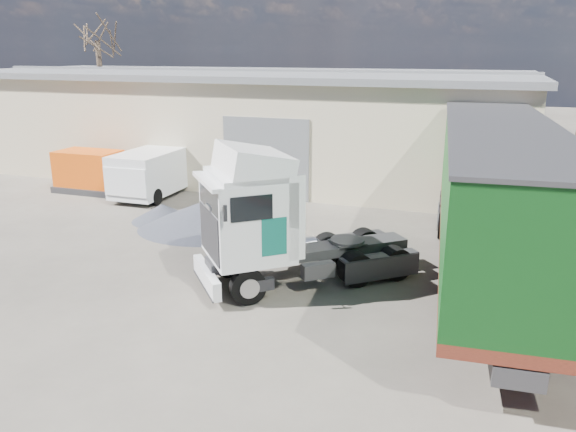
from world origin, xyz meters
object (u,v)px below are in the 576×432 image
(bare_tree, at_px, (96,26))
(orange_skip, at_px, (90,174))
(panel_van, at_px, (155,172))
(box_trailer, at_px, (497,189))
(tractor_unit, at_px, (275,227))

(bare_tree, bearing_deg, orange_skip, -56.21)
(bare_tree, height_order, orange_skip, bare_tree)
(orange_skip, bearing_deg, panel_van, 6.46)
(bare_tree, xyz_separation_m, box_trailer, (25.48, -16.66, -5.18))
(bare_tree, xyz_separation_m, orange_skip, (7.69, -11.50, -7.09))
(box_trailer, relative_size, panel_van, 2.68)
(tractor_unit, relative_size, panel_van, 1.17)
(bare_tree, distance_m, panel_van, 17.07)
(box_trailer, height_order, panel_van, box_trailer)
(tractor_unit, distance_m, box_trailer, 6.19)
(box_trailer, distance_m, panel_van, 15.59)
(bare_tree, bearing_deg, tractor_unit, -43.61)
(bare_tree, distance_m, tractor_unit, 28.01)
(bare_tree, bearing_deg, panel_van, -45.28)
(panel_van, height_order, orange_skip, panel_van)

